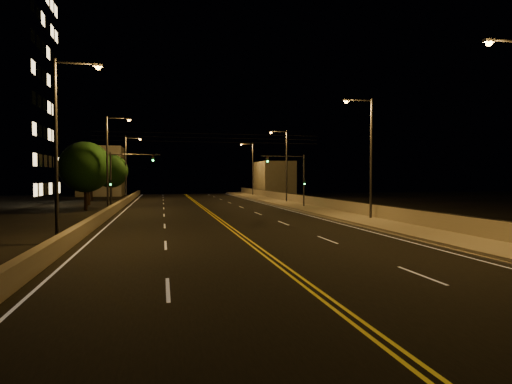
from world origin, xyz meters
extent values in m
plane|color=black|center=(0.00, 0.00, 0.00)|extent=(160.00, 160.00, 0.00)
cube|color=black|center=(0.00, 20.00, 0.01)|extent=(18.00, 120.00, 0.02)
cube|color=gray|center=(10.80, 20.00, 0.15)|extent=(3.60, 120.00, 0.30)
cube|color=gray|center=(8.93, 20.00, 0.07)|extent=(0.14, 120.00, 0.15)
cube|color=gray|center=(12.45, 20.00, 0.80)|extent=(0.30, 120.00, 1.00)
cube|color=gray|center=(-9.36, 20.00, 0.42)|extent=(0.45, 120.00, 0.84)
cube|color=gray|center=(16.50, 67.68, 3.27)|extent=(6.00, 10.00, 6.55)
cube|color=gray|center=(-16.00, 73.83, 4.67)|extent=(8.00, 8.00, 9.34)
cylinder|color=black|center=(12.45, 20.00, 1.33)|extent=(0.06, 120.00, 0.06)
cube|color=silver|center=(-8.60, 20.00, 0.02)|extent=(0.12, 116.00, 0.00)
cube|color=silver|center=(8.60, 20.00, 0.02)|extent=(0.12, 116.00, 0.00)
cube|color=gold|center=(-0.15, 20.00, 0.02)|extent=(0.12, 116.00, 0.00)
cube|color=gold|center=(0.15, 20.00, 0.02)|extent=(0.12, 116.00, 0.00)
cube|color=silver|center=(-4.50, 1.50, 0.02)|extent=(0.12, 3.00, 0.00)
cube|color=silver|center=(-4.50, 10.50, 0.02)|extent=(0.12, 3.00, 0.00)
cube|color=silver|center=(-4.50, 19.50, 0.02)|extent=(0.12, 3.00, 0.00)
cube|color=silver|center=(-4.50, 28.50, 0.02)|extent=(0.12, 3.00, 0.00)
cube|color=silver|center=(-4.50, 37.50, 0.02)|extent=(0.12, 3.00, 0.00)
cube|color=silver|center=(-4.50, 46.50, 0.02)|extent=(0.12, 3.00, 0.00)
cube|color=silver|center=(-4.50, 55.50, 0.02)|extent=(0.12, 3.00, 0.00)
cube|color=silver|center=(-4.50, 64.50, 0.02)|extent=(0.12, 3.00, 0.00)
cube|color=silver|center=(-4.50, 73.50, 0.02)|extent=(0.12, 3.00, 0.00)
cube|color=silver|center=(4.50, 1.50, 0.02)|extent=(0.12, 3.00, 0.00)
cube|color=silver|center=(4.50, 10.50, 0.02)|extent=(0.12, 3.00, 0.00)
cube|color=silver|center=(4.50, 19.50, 0.02)|extent=(0.12, 3.00, 0.00)
cube|color=silver|center=(4.50, 28.50, 0.02)|extent=(0.12, 3.00, 0.00)
cube|color=silver|center=(4.50, 37.50, 0.02)|extent=(0.12, 3.00, 0.00)
cube|color=silver|center=(4.50, 46.50, 0.02)|extent=(0.12, 3.00, 0.00)
cube|color=silver|center=(4.50, 55.50, 0.02)|extent=(0.12, 3.00, 0.00)
cube|color=silver|center=(4.50, 64.50, 0.02)|extent=(0.12, 3.00, 0.00)
cube|color=silver|center=(4.50, 73.50, 0.02)|extent=(0.12, 3.00, 0.00)
cylinder|color=#2D2D33|center=(10.70, 4.29, 9.71)|extent=(2.20, 0.12, 0.12)
cube|color=#2D2D33|center=(9.60, 4.29, 9.64)|extent=(0.50, 0.25, 0.14)
sphere|color=#FF9E2D|center=(9.60, 4.29, 9.54)|extent=(0.28, 0.28, 0.28)
cylinder|color=#2D2D33|center=(11.80, 19.39, 4.93)|extent=(0.20, 0.20, 9.86)
cylinder|color=#2D2D33|center=(10.70, 19.39, 9.71)|extent=(2.20, 0.12, 0.12)
cube|color=#2D2D33|center=(9.60, 19.39, 9.64)|extent=(0.50, 0.25, 0.14)
sphere|color=#FF9E2D|center=(9.60, 19.39, 9.54)|extent=(0.28, 0.28, 0.28)
cylinder|color=#2D2D33|center=(11.80, 43.29, 4.93)|extent=(0.20, 0.20, 9.86)
cylinder|color=#2D2D33|center=(10.70, 43.29, 9.71)|extent=(2.20, 0.12, 0.12)
cube|color=#2D2D33|center=(9.60, 43.29, 9.64)|extent=(0.50, 0.25, 0.14)
sphere|color=#FF9E2D|center=(9.60, 43.29, 9.54)|extent=(0.28, 0.28, 0.28)
cylinder|color=#2D2D33|center=(11.80, 65.28, 4.93)|extent=(0.20, 0.20, 9.86)
cylinder|color=#2D2D33|center=(10.70, 65.28, 9.71)|extent=(2.20, 0.12, 0.12)
cube|color=#2D2D33|center=(9.60, 65.28, 9.64)|extent=(0.50, 0.25, 0.14)
sphere|color=#FF9E2D|center=(9.60, 65.28, 9.54)|extent=(0.28, 0.28, 0.28)
cylinder|color=#2D2D33|center=(-10.20, 12.47, 4.93)|extent=(0.20, 0.20, 9.86)
cylinder|color=#2D2D33|center=(-9.10, 12.47, 9.71)|extent=(2.20, 0.12, 0.12)
cube|color=#2D2D33|center=(-8.00, 12.47, 9.64)|extent=(0.50, 0.25, 0.14)
sphere|color=#FF9E2D|center=(-8.00, 12.47, 9.54)|extent=(0.28, 0.28, 0.28)
cylinder|color=#2D2D33|center=(-10.20, 34.45, 4.93)|extent=(0.20, 0.20, 9.86)
cylinder|color=#2D2D33|center=(-9.10, 34.45, 9.71)|extent=(2.20, 0.12, 0.12)
cube|color=#2D2D33|center=(-8.00, 34.45, 9.64)|extent=(0.50, 0.25, 0.14)
sphere|color=#FF9E2D|center=(-8.00, 34.45, 9.54)|extent=(0.28, 0.28, 0.28)
cylinder|color=#2D2D33|center=(-10.20, 57.61, 4.93)|extent=(0.20, 0.20, 9.86)
cylinder|color=#2D2D33|center=(-9.10, 57.61, 9.71)|extent=(2.20, 0.12, 0.12)
cube|color=#2D2D33|center=(-8.00, 57.61, 9.64)|extent=(0.50, 0.25, 0.14)
sphere|color=#FF9E2D|center=(-8.00, 57.61, 9.54)|extent=(0.28, 0.28, 0.28)
cylinder|color=#2D2D33|center=(11.00, 33.73, 3.06)|extent=(0.18, 0.18, 6.12)
cylinder|color=#2D2D33|center=(8.50, 33.73, 5.92)|extent=(5.00, 0.10, 0.10)
cube|color=black|center=(6.75, 33.73, 5.57)|extent=(0.28, 0.18, 0.80)
sphere|color=#19FF4C|center=(6.75, 33.62, 5.32)|extent=(0.14, 0.14, 0.14)
cube|color=black|center=(11.00, 33.58, 3.00)|extent=(0.22, 0.14, 0.55)
cylinder|color=#2D2D33|center=(-9.80, 33.73, 3.06)|extent=(0.18, 0.18, 6.12)
cylinder|color=#2D2D33|center=(-7.30, 33.73, 5.92)|extent=(5.00, 0.10, 0.10)
cube|color=black|center=(-5.55, 33.73, 5.57)|extent=(0.28, 0.18, 0.80)
sphere|color=#19FF4C|center=(-5.55, 33.62, 5.32)|extent=(0.14, 0.14, 0.14)
cube|color=black|center=(-9.80, 33.58, 3.00)|extent=(0.22, 0.14, 0.55)
cylinder|color=black|center=(0.00, 29.50, 7.00)|extent=(22.00, 0.03, 0.03)
cylinder|color=black|center=(0.00, 29.50, 7.40)|extent=(22.00, 0.03, 0.03)
cylinder|color=black|center=(0.00, 29.50, 7.80)|extent=(22.00, 0.03, 0.03)
cylinder|color=black|center=(-12.71, 36.57, 1.29)|extent=(0.36, 0.36, 2.58)
sphere|color=black|center=(-12.71, 36.57, 4.67)|extent=(5.46, 5.46, 5.46)
cylinder|color=black|center=(-13.81, 45.35, 1.21)|extent=(0.36, 0.36, 2.43)
sphere|color=black|center=(-13.81, 45.35, 4.39)|extent=(5.13, 5.13, 5.13)
cylinder|color=black|center=(-14.95, 55.04, 1.31)|extent=(0.36, 0.36, 2.62)
sphere|color=black|center=(-14.95, 55.04, 4.72)|extent=(5.52, 5.52, 5.52)
cylinder|color=black|center=(-12.55, 58.47, 1.26)|extent=(0.36, 0.36, 2.52)
sphere|color=black|center=(-12.55, 58.47, 4.55)|extent=(5.32, 5.32, 5.32)
camera|label=1|loc=(-4.65, -12.23, 3.58)|focal=30.00mm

